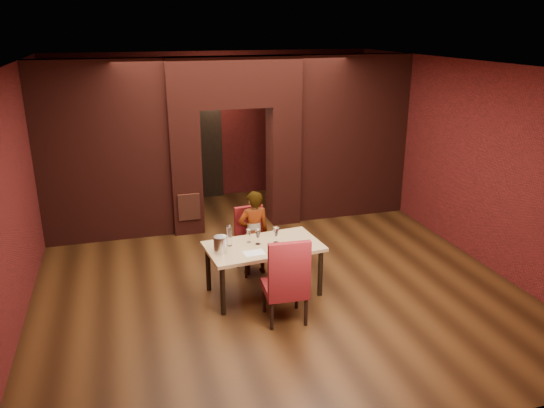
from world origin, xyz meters
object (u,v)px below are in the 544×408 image
(chair_far, at_px, (253,241))
(wine_glass_a, at_px, (249,236))
(wine_bucket, at_px, (220,244))
(potted_plant, at_px, (292,253))
(wine_glass_c, at_px, (276,235))
(dining_table, at_px, (264,269))
(water_bottle, at_px, (229,236))
(wine_glass_b, at_px, (258,237))
(person_seated, at_px, (254,233))
(chair_near, at_px, (285,278))

(chair_far, xyz_separation_m, wine_glass_a, (-0.21, -0.60, 0.34))
(wine_bucket, bearing_deg, potted_plant, 33.00)
(wine_glass_a, bearing_deg, wine_glass_c, -19.16)
(dining_table, xyz_separation_m, water_bottle, (-0.47, 0.11, 0.53))
(wine_glass_b, bearing_deg, chair_far, 81.42)
(dining_table, relative_size, water_bottle, 5.26)
(wine_glass_a, bearing_deg, wine_glass_b, -44.13)
(wine_glass_c, relative_size, wine_bucket, 1.00)
(person_seated, distance_m, potted_plant, 0.82)
(chair_near, relative_size, potted_plant, 2.78)
(dining_table, distance_m, wine_glass_c, 0.53)
(wine_glass_a, height_order, wine_glass_b, wine_glass_b)
(wine_glass_a, distance_m, water_bottle, 0.30)
(wine_glass_a, xyz_separation_m, wine_glass_b, (0.11, -0.10, 0.01))
(chair_far, distance_m, person_seated, 0.19)
(wine_glass_b, relative_size, wine_glass_c, 0.96)
(dining_table, bearing_deg, potted_plant, 42.99)
(person_seated, height_order, potted_plant, person_seated)
(chair_far, distance_m, wine_glass_a, 0.73)
(wine_glass_b, height_order, wine_glass_c, wine_glass_c)
(chair_far, distance_m, water_bottle, 0.91)
(dining_table, bearing_deg, chair_far, 81.79)
(wine_glass_c, bearing_deg, wine_glass_b, 174.63)
(chair_far, xyz_separation_m, potted_plant, (0.65, 0.02, -0.30))
(chair_far, bearing_deg, person_seated, -103.07)
(wine_glass_b, bearing_deg, wine_bucket, -166.90)
(dining_table, xyz_separation_m, chair_near, (0.08, -0.78, 0.22))
(person_seated, relative_size, wine_glass_b, 6.07)
(chair_far, relative_size, potted_plant, 2.38)
(wine_glass_c, height_order, water_bottle, water_bottle)
(dining_table, height_order, wine_glass_b, wine_glass_b)
(wine_glass_a, bearing_deg, water_bottle, -171.69)
(chair_near, bearing_deg, wine_glass_c, -95.07)
(dining_table, distance_m, person_seated, 0.73)
(person_seated, distance_m, wine_bucket, 1.02)
(wine_glass_b, height_order, potted_plant, wine_glass_b)
(dining_table, xyz_separation_m, wine_glass_a, (-0.18, 0.15, 0.48))
(dining_table, bearing_deg, chair_near, -89.93)
(water_bottle, relative_size, potted_plant, 0.71)
(wine_glass_a, bearing_deg, wine_bucket, -152.79)
(person_seated, bearing_deg, chair_far, -102.21)
(dining_table, distance_m, wine_glass_b, 0.50)
(wine_glass_b, distance_m, potted_plant, 1.24)
(potted_plant, bearing_deg, water_bottle, -150.05)
(wine_glass_b, relative_size, water_bottle, 0.73)
(wine_bucket, bearing_deg, person_seated, 48.65)
(water_bottle, bearing_deg, chair_far, 51.90)
(wine_glass_a, distance_m, potted_plant, 1.25)
(dining_table, bearing_deg, wine_glass_c, 1.45)
(dining_table, height_order, wine_bucket, wine_bucket)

